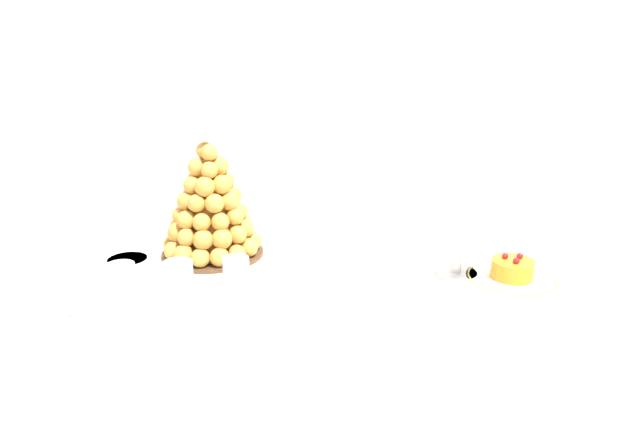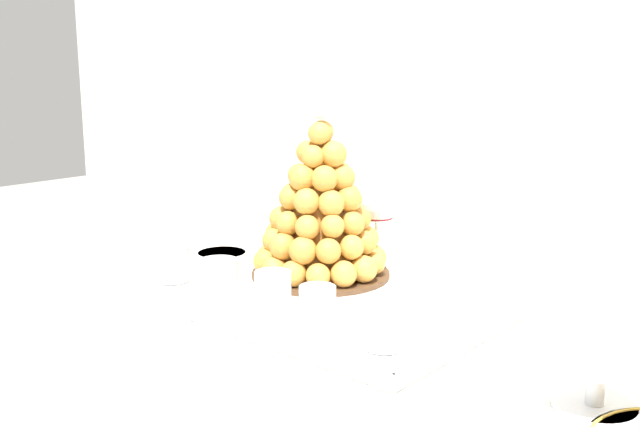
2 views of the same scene
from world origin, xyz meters
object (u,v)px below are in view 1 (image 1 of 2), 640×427
at_px(dessert_cup_centre, 236,272).
at_px(fruit_tart_plate, 512,274).
at_px(croquembouche, 210,207).
at_px(dessert_cup_mid_left, 178,276).
at_px(creme_brulee_ramekin, 128,263).
at_px(wine_glass, 224,195).
at_px(dessert_cup_left, 121,279).
at_px(serving_tray, 235,266).
at_px(dessert_cup_mid_right, 285,272).
at_px(macaron_goblet, 461,209).
at_px(dessert_cup_right, 339,271).

bearing_deg(dessert_cup_centre, fruit_tart_plate, -2.64).
bearing_deg(croquembouche, dessert_cup_mid_left, -108.14).
bearing_deg(creme_brulee_ramekin, dessert_cup_mid_left, -42.88).
bearing_deg(wine_glass, dessert_cup_left, -122.73).
bearing_deg(dessert_cup_mid_left, croquembouche, 71.86).
distance_m(dessert_cup_centre, wine_glass, 0.31).
height_order(dessert_cup_mid_left, wine_glass, wine_glass).
height_order(dessert_cup_left, dessert_cup_centre, same).
height_order(serving_tray, dessert_cup_mid_right, dessert_cup_mid_right).
height_order(dessert_cup_left, fruit_tart_plate, dessert_cup_left).
relative_size(dessert_cup_mid_left, wine_glass, 0.38).
xyz_separation_m(croquembouche, dessert_cup_mid_left, (-0.06, -0.18, -0.09)).
bearing_deg(serving_tray, croquembouche, 126.28).
height_order(serving_tray, dessert_cup_left, dessert_cup_left).
bearing_deg(dessert_cup_mid_left, creme_brulee_ramekin, 137.12).
bearing_deg(dessert_cup_left, dessert_cup_centre, 1.86).
xyz_separation_m(macaron_goblet, wine_glass, (-0.51, 0.28, -0.03)).
xyz_separation_m(croquembouche, macaron_goblet, (0.54, -0.16, 0.02)).
xyz_separation_m(croquembouche, dessert_cup_left, (-0.17, -0.18, -0.09)).
distance_m(dessert_cup_left, fruit_tart_plate, 0.82).
relative_size(dessert_cup_mid_left, dessert_cup_mid_right, 1.04).
bearing_deg(croquembouche, fruit_tart_plate, -17.37).
bearing_deg(creme_brulee_ramekin, dessert_cup_left, -84.61).
bearing_deg(dessert_cup_right, creme_brulee_ramekin, 164.71).
relative_size(serving_tray, dessert_cup_centre, 10.53).
bearing_deg(serving_tray, dessert_cup_right, -27.90).
relative_size(croquembouche, dessert_cup_mid_left, 5.01).
bearing_deg(creme_brulee_ramekin, fruit_tart_plate, -9.51).
bearing_deg(creme_brulee_ramekin, dessert_cup_right, -15.29).
height_order(dessert_cup_right, wine_glass, wine_glass).
bearing_deg(dessert_cup_right, dessert_cup_mid_left, 178.37).
bearing_deg(macaron_goblet, serving_tray, 169.60).
xyz_separation_m(croquembouche, fruit_tart_plate, (0.64, -0.20, -0.11)).
relative_size(dessert_cup_centre, wine_glass, 0.36).
bearing_deg(dessert_cup_mid_right, dessert_cup_left, 179.22).
relative_size(serving_tray, croquembouche, 1.98).
bearing_deg(fruit_tart_plate, dessert_cup_left, 178.63).
distance_m(dessert_cup_right, wine_glass, 0.41).
xyz_separation_m(dessert_cup_mid_left, dessert_cup_centre, (0.12, 0.00, 0.00)).
distance_m(dessert_cup_mid_left, dessert_cup_centre, 0.12).
relative_size(dessert_cup_mid_left, macaron_goblet, 0.24).
xyz_separation_m(croquembouche, dessert_cup_right, (0.27, -0.19, -0.09)).
xyz_separation_m(dessert_cup_centre, macaron_goblet, (0.48, 0.01, 0.12)).
height_order(serving_tray, dessert_cup_right, dessert_cup_right).
xyz_separation_m(dessert_cup_mid_left, macaron_goblet, (0.59, 0.02, 0.12)).
height_order(dessert_cup_centre, creme_brulee_ramekin, dessert_cup_centre).
relative_size(dessert_cup_left, macaron_goblet, 0.23).
height_order(dessert_cup_right, creme_brulee_ramekin, dessert_cup_right).
xyz_separation_m(serving_tray, creme_brulee_ramekin, (-0.23, 0.01, 0.02)).
relative_size(dessert_cup_left, fruit_tart_plate, 0.30).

